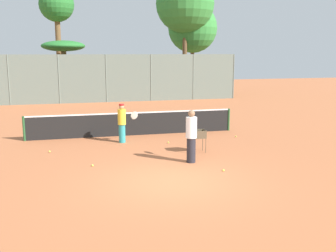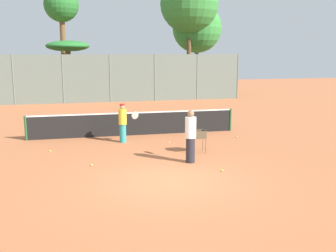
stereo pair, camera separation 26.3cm
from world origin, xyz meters
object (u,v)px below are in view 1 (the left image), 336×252
player_white_outfit (122,123)px  player_red_cap (191,136)px  ball_cart (198,136)px  tennis_net (133,123)px

player_white_outfit → player_red_cap: size_ratio=0.89×
player_white_outfit → ball_cart: bearing=-30.6°
player_white_outfit → ball_cart: size_ratio=1.90×
player_white_outfit → ball_cart: player_white_outfit is taller
player_white_outfit → player_red_cap: (1.90, -3.60, 0.09)m
tennis_net → player_white_outfit: bearing=-116.6°
player_red_cap → ball_cart: 1.44m
tennis_net → player_red_cap: bearing=-75.8°
player_red_cap → player_white_outfit: bearing=31.3°
tennis_net → player_white_outfit: size_ratio=5.81×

